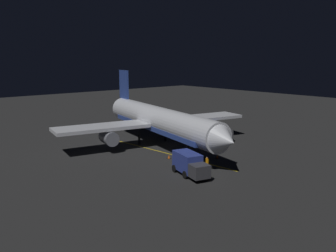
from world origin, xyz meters
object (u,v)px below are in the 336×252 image
at_px(airliner, 158,120).
at_px(traffic_cone_near_left, 199,165).
at_px(baggage_truck, 190,165).
at_px(traffic_cone_under_wing, 217,157).
at_px(ground_crew_worker, 207,163).
at_px(traffic_cone_near_right, 169,157).
at_px(catering_truck, 213,134).

relative_size(airliner, traffic_cone_near_left, 67.66).
bearing_deg(baggage_truck, traffic_cone_under_wing, -161.50).
distance_m(ground_crew_worker, traffic_cone_under_wing, 5.70).
bearing_deg(traffic_cone_near_right, airliner, -118.42).
bearing_deg(traffic_cone_near_left, baggage_truck, 25.22).
relative_size(ground_crew_worker, traffic_cone_near_right, 3.16).
bearing_deg(ground_crew_worker, catering_truck, -140.51).
bearing_deg(airliner, baggage_truck, 64.39).
relative_size(catering_truck, ground_crew_worker, 3.39).
xyz_separation_m(traffic_cone_near_right, traffic_cone_under_wing, (-5.12, 4.35, 0.00)).
height_order(baggage_truck, traffic_cone_near_right, baggage_truck).
height_order(traffic_cone_near_right, traffic_cone_under_wing, same).
xyz_separation_m(baggage_truck, catering_truck, (-15.21, -10.03, -0.10)).
bearing_deg(catering_truck, traffic_cone_near_right, 13.68).
bearing_deg(traffic_cone_under_wing, traffic_cone_near_right, -40.31).
relative_size(catering_truck, traffic_cone_near_right, 10.72).
distance_m(catering_truck, traffic_cone_near_right, 12.66).
xyz_separation_m(traffic_cone_near_left, traffic_cone_near_right, (0.24, -5.54, 0.00)).
relative_size(traffic_cone_near_left, traffic_cone_under_wing, 1.00).
bearing_deg(ground_crew_worker, airliner, -104.62).
xyz_separation_m(airliner, catering_truck, (-8.48, 4.00, -2.78)).
relative_size(catering_truck, traffic_cone_under_wing, 10.72).
xyz_separation_m(airliner, baggage_truck, (6.72, 14.03, -2.68)).
relative_size(airliner, traffic_cone_under_wing, 67.66).
distance_m(baggage_truck, traffic_cone_under_wing, 8.57).
bearing_deg(catering_truck, ground_crew_worker, 39.49).
bearing_deg(traffic_cone_near_left, traffic_cone_under_wing, -166.21).
distance_m(airliner, ground_crew_worker, 14.80).
distance_m(baggage_truck, catering_truck, 18.22).
height_order(baggage_truck, traffic_cone_under_wing, baggage_truck).
bearing_deg(traffic_cone_near_right, traffic_cone_under_wing, 139.69).
relative_size(traffic_cone_near_left, traffic_cone_near_right, 1.00).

